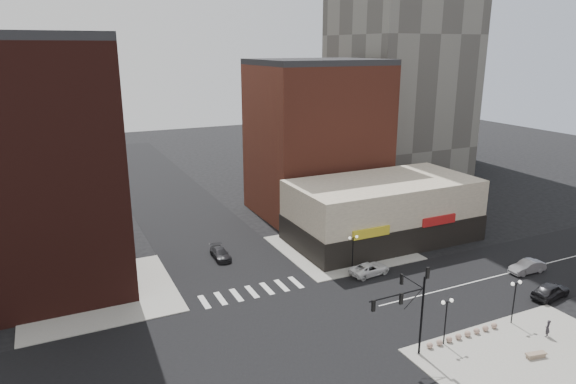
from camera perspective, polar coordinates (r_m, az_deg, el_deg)
ground at (r=47.72m, az=-0.15°, el=-15.04°), size 240.00×240.00×0.00m
road_ew at (r=47.72m, az=-0.15°, el=-15.03°), size 200.00×14.00×0.02m
road_ns at (r=47.71m, az=-0.15°, el=-15.03°), size 14.00×200.00×0.02m
sidewalk_nw at (r=57.08m, az=-20.29°, el=-10.56°), size 15.00×15.00×0.12m
sidewalk_ne at (r=65.40m, az=5.92°, el=-6.18°), size 15.00×15.00×0.12m
sidewalk_se at (r=47.46m, az=26.65°, el=-17.02°), size 18.00×14.00×0.12m
building_nw at (r=56.80m, az=-26.40°, el=1.98°), size 16.00×15.00×25.00m
building_ne_midrise at (r=77.07m, az=3.21°, el=5.74°), size 18.00×15.00×22.00m
building_ne_row at (r=68.11m, az=10.46°, el=-2.55°), size 24.20×12.20×8.00m
traffic_signal at (r=42.98m, az=13.44°, el=-11.67°), size 5.59×3.09×7.77m
street_lamp_se_a at (r=45.89m, az=17.20°, el=-12.45°), size 1.22×0.32×4.16m
street_lamp_se_b at (r=51.25m, az=23.93°, el=-10.06°), size 1.22×0.32×4.16m
street_lamp_ne at (r=57.86m, az=7.24°, el=-5.78°), size 1.22×0.32×4.16m
bollard_row at (r=48.65m, az=18.88°, el=-14.81°), size 7.89×0.54×0.54m
white_suv at (r=58.43m, az=9.06°, el=-8.44°), size 4.92×2.63×1.32m
dark_sedan_east at (r=58.98m, az=27.15°, el=-9.72°), size 4.86×2.49×1.58m
silver_sedan at (r=64.01m, az=25.05°, el=-7.54°), size 4.41×1.67×1.44m
dark_sedan_north at (r=62.38m, az=-7.52°, el=-6.79°), size 1.85×4.37×1.26m
pedestrian at (r=51.36m, az=26.88°, el=-13.37°), size 0.68×0.57×1.58m
stone_bench at (r=48.19m, az=25.83°, el=-15.99°), size 1.82×0.87×0.41m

